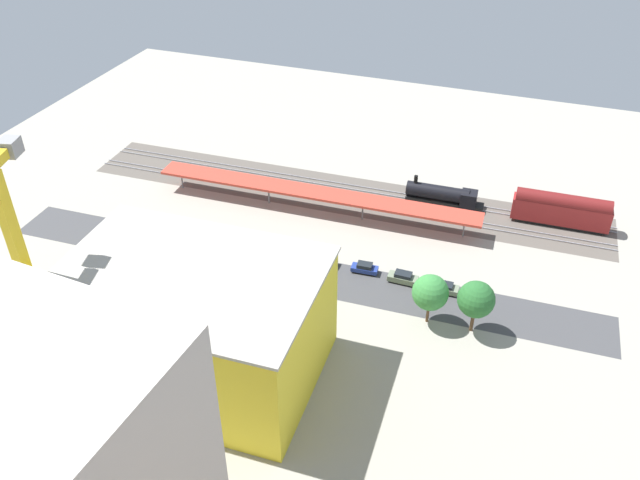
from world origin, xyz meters
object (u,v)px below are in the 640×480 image
object	(u,v)px
box_truck_0	(274,289)
street_tree_2	(476,300)
parked_car_0	(445,288)
box_truck_1	(208,273)
traffic_light	(163,237)
locomotive	(445,196)
tower_crane	(13,262)
parked_car_2	(365,268)
platform_canopy_near	(315,193)
construction_building	(194,324)
parked_car_1	(403,278)
parked_car_3	(324,260)
street_tree_0	(122,234)
street_tree_1	(189,243)
parked_car_4	(286,252)
passenger_coach	(562,209)
street_tree_3	(430,293)

from	to	relation	value
box_truck_0	street_tree_2	distance (m)	29.55
parked_car_0	box_truck_1	distance (m)	36.53
traffic_light	locomotive	bearing A→B (deg)	-140.35
locomotive	tower_crane	xyz separation A→B (m)	(41.73, 58.95, 16.23)
street_tree_2	traffic_light	size ratio (longest dim) A/B	1.14
locomotive	box_truck_1	size ratio (longest dim) A/B	1.59
parked_car_2	platform_canopy_near	bearing A→B (deg)	-46.57
construction_building	tower_crane	xyz separation A→B (m)	(18.61, 7.27, 10.35)
box_truck_1	locomotive	bearing A→B (deg)	-130.85
parked_car_1	parked_car_3	xyz separation A→B (m)	(13.20, -0.31, -0.06)
construction_building	platform_canopy_near	bearing A→B (deg)	-93.43
parked_car_2	construction_building	size ratio (longest dim) A/B	0.14
street_tree_0	street_tree_1	world-z (taller)	street_tree_0
locomotive	parked_car_2	bearing A→B (deg)	71.74
construction_building	tower_crane	distance (m)	22.50
parked_car_4	street_tree_0	xyz separation A→B (m)	(24.18, 9.55, 4.24)
parked_car_1	box_truck_1	world-z (taller)	box_truck_1
box_truck_0	traffic_light	size ratio (longest dim) A/B	1.22
passenger_coach	traffic_light	xyz separation A→B (m)	(59.65, 32.64, 1.53)
tower_crane	street_tree_0	world-z (taller)	tower_crane
street_tree_3	platform_canopy_near	bearing A→B (deg)	-41.48
parked_car_0	box_truck_0	xyz separation A→B (m)	(23.95, 10.14, 1.05)
tower_crane	box_truck_0	bearing A→B (deg)	-133.78
tower_crane	street_tree_2	distance (m)	59.48
platform_canopy_near	traffic_light	world-z (taller)	traffic_light
parked_car_0	traffic_light	distance (m)	45.05
parked_car_4	street_tree_2	world-z (taller)	street_tree_2
passenger_coach	street_tree_3	bearing A→B (deg)	63.14
parked_car_4	box_truck_0	xyz separation A→B (m)	(-2.54, 10.74, 1.05)
box_truck_1	street_tree_1	world-z (taller)	street_tree_1
parked_car_0	box_truck_0	size ratio (longest dim) A/B	0.47
box_truck_0	street_tree_1	size ratio (longest dim) A/B	1.24
street_tree_0	platform_canopy_near	bearing A→B (deg)	-135.02
passenger_coach	tower_crane	distance (m)	86.81
parked_car_1	traffic_light	bearing A→B (deg)	11.45
street_tree_3	traffic_light	xyz separation A→B (m)	(43.12, -0.01, -0.58)
parked_car_3	street_tree_0	bearing A→B (deg)	16.97
parked_car_1	parked_car_4	xyz separation A→B (m)	(19.90, -0.43, -0.09)
platform_canopy_near	street_tree_1	size ratio (longest dim) A/B	8.28
passenger_coach	parked_car_0	distance (m)	29.63
parked_car_1	street_tree_1	bearing A→B (deg)	13.50
parked_car_3	box_truck_0	xyz separation A→B (m)	(4.16, 10.62, 1.01)
construction_building	parked_car_0	bearing A→B (deg)	-138.13
platform_canopy_near	parked_car_0	xyz separation A→B (m)	(-26.63, 15.08, -3.16)
locomotive	traffic_light	distance (m)	51.24
construction_building	box_truck_1	bearing A→B (deg)	-68.21
box_truck_1	tower_crane	bearing A→B (deg)	64.46
street_tree_1	parked_car_0	bearing A→B (deg)	-168.94
street_tree_2	box_truck_0	bearing A→B (deg)	5.74
parked_car_2	street_tree_0	size ratio (longest dim) A/B	0.58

